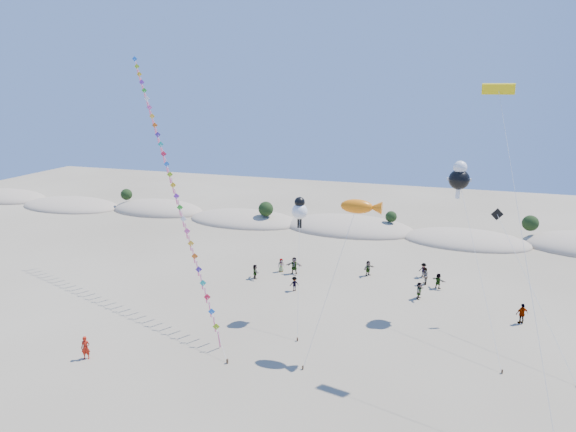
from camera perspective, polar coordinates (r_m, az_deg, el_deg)
The scene contains 9 objects.
dune_ridge at distance 69.98m, azimuth 7.98°, elevation -1.50°, with size 145.30×11.49×5.57m.
kite_train at distance 46.60m, azimuth -13.92°, elevation 5.09°, with size 19.65×19.56×23.44m.
fish_kite at distance 35.53m, azimuth 8.66°, elevation 1.06°, with size 4.66×4.95×11.94m.
cartoon_kite_low at distance 41.20m, azimuth 1.39°, elevation 0.75°, with size 2.00×5.59×10.81m.
cartoon_kite_high at distance 43.80m, azimuth 19.64°, elevation 4.35°, with size 4.76×10.49×13.81m.
parafoil_kite at distance 35.53m, azimuth 23.80°, elevation 12.78°, with size 5.12×11.81×20.11m.
dark_kite at distance 42.86m, azimuth 25.23°, elevation -3.74°, with size 5.78×9.51×10.01m.
flyer_foreground at distance 40.44m, azimuth -22.86°, elevation -14.20°, with size 0.66×0.43×1.81m, color #AB1B0D.
beachgoers at distance 50.32m, azimuth 11.62°, elevation -7.48°, with size 32.96×9.26×1.88m.
Camera 1 is at (11.65, -21.15, 19.86)m, focal length 30.00 mm.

